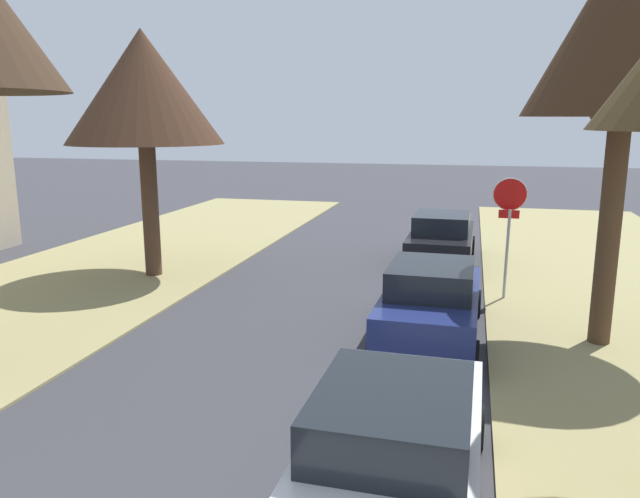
{
  "coord_description": "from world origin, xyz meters",
  "views": [
    {
      "loc": [
        3.13,
        -1.42,
        4.32
      ],
      "look_at": [
        0.07,
        10.91,
        1.63
      ],
      "focal_mm": 34.17,
      "sensor_mm": 36.0,
      "label": 1
    }
  ],
  "objects_px": {
    "stop_sign_far": "(509,212)",
    "parked_sedan_white": "(394,455)",
    "street_tree_right_mid_b": "(630,20)",
    "parked_sedan_black": "(441,241)",
    "street_tree_left_mid_b": "(143,89)",
    "parked_sedan_navy": "(431,303)"
  },
  "relations": [
    {
      "from": "stop_sign_far",
      "to": "parked_sedan_white",
      "type": "bearing_deg",
      "value": -100.09
    },
    {
      "from": "stop_sign_far",
      "to": "parked_sedan_white",
      "type": "distance_m",
      "value": 9.2
    },
    {
      "from": "stop_sign_far",
      "to": "street_tree_right_mid_b",
      "type": "xyz_separation_m",
      "value": [
        1.67,
        -2.69,
        3.88
      ]
    },
    {
      "from": "parked_sedan_black",
      "to": "stop_sign_far",
      "type": "bearing_deg",
      "value": -64.29
    },
    {
      "from": "street_tree_right_mid_b",
      "to": "parked_sedan_black",
      "type": "relative_size",
      "value": 1.76
    },
    {
      "from": "parked_sedan_white",
      "to": "parked_sedan_black",
      "type": "height_order",
      "value": "same"
    },
    {
      "from": "parked_sedan_white",
      "to": "street_tree_left_mid_b",
      "type": "bearing_deg",
      "value": 131.3
    },
    {
      "from": "street_tree_right_mid_b",
      "to": "parked_sedan_black",
      "type": "xyz_separation_m",
      "value": [
        -3.38,
        6.23,
        -5.33
      ]
    },
    {
      "from": "street_tree_right_mid_b",
      "to": "street_tree_left_mid_b",
      "type": "height_order",
      "value": "street_tree_right_mid_b"
    },
    {
      "from": "street_tree_right_mid_b",
      "to": "parked_sedan_navy",
      "type": "distance_m",
      "value": 6.26
    },
    {
      "from": "parked_sedan_black",
      "to": "street_tree_left_mid_b",
      "type": "bearing_deg",
      "value": -155.92
    },
    {
      "from": "parked_sedan_white",
      "to": "parked_sedan_black",
      "type": "xyz_separation_m",
      "value": [
        -0.11,
        12.48,
        0.0
      ]
    },
    {
      "from": "street_tree_left_mid_b",
      "to": "parked_sedan_navy",
      "type": "distance_m",
      "value": 9.61
    },
    {
      "from": "parked_sedan_white",
      "to": "parked_sedan_navy",
      "type": "relative_size",
      "value": 1.0
    },
    {
      "from": "stop_sign_far",
      "to": "street_tree_right_mid_b",
      "type": "height_order",
      "value": "street_tree_right_mid_b"
    },
    {
      "from": "street_tree_right_mid_b",
      "to": "parked_sedan_white",
      "type": "bearing_deg",
      "value": -117.55
    },
    {
      "from": "street_tree_left_mid_b",
      "to": "parked_sedan_black",
      "type": "distance_m",
      "value": 9.61
    },
    {
      "from": "street_tree_right_mid_b",
      "to": "street_tree_left_mid_b",
      "type": "relative_size",
      "value": 1.18
    },
    {
      "from": "street_tree_left_mid_b",
      "to": "parked_sedan_navy",
      "type": "xyz_separation_m",
      "value": [
        7.93,
        -3.18,
        -4.41
      ]
    },
    {
      "from": "parked_sedan_navy",
      "to": "parked_sedan_black",
      "type": "xyz_separation_m",
      "value": [
        -0.13,
        6.67,
        0.0
      ]
    },
    {
      "from": "parked_sedan_white",
      "to": "parked_sedan_black",
      "type": "bearing_deg",
      "value": 90.52
    },
    {
      "from": "stop_sign_far",
      "to": "parked_sedan_black",
      "type": "height_order",
      "value": "stop_sign_far"
    }
  ]
}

